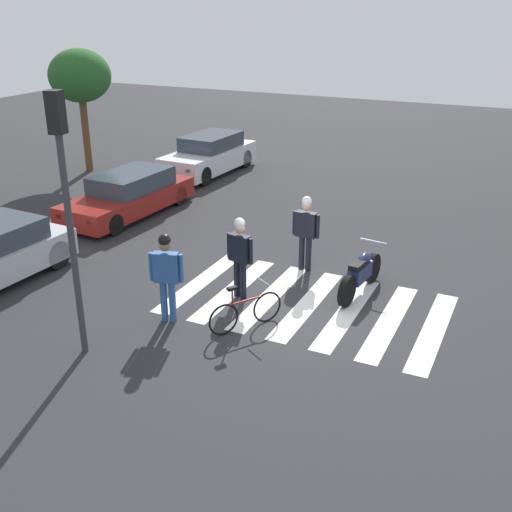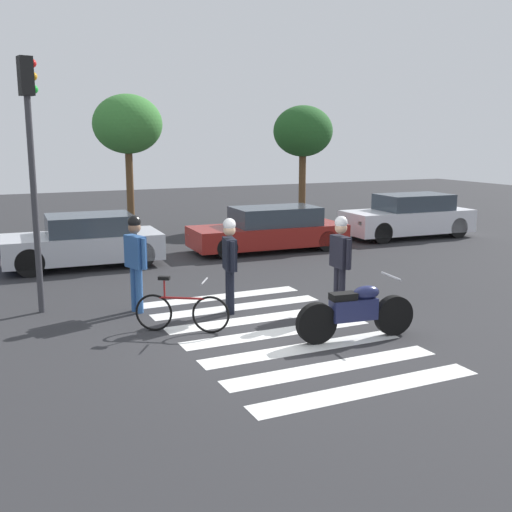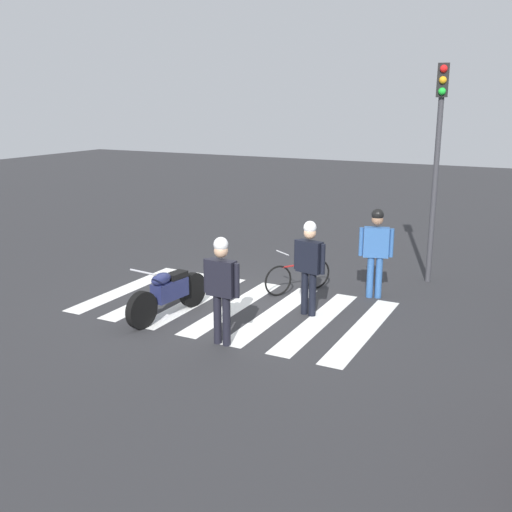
# 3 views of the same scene
# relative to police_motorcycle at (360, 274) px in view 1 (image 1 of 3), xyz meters

# --- Properties ---
(ground_plane) EXTENTS (60.00, 60.00, 0.00)m
(ground_plane) POSITION_rel_police_motorcycle_xyz_m (-1.03, 0.85, -0.48)
(ground_plane) COLOR #2B2B2D
(police_motorcycle) EXTENTS (2.15, 0.62, 1.07)m
(police_motorcycle) POSITION_rel_police_motorcycle_xyz_m (0.00, 0.00, 0.00)
(police_motorcycle) COLOR black
(police_motorcycle) RESTS_ON ground_plane
(leaning_bicycle) EXTENTS (1.45, 0.94, 0.99)m
(leaning_bicycle) POSITION_rel_police_motorcycle_xyz_m (-2.54, 1.62, -0.10)
(leaning_bicycle) COLOR black
(leaning_bicycle) RESTS_ON ground_plane
(officer_on_foot) EXTENTS (0.25, 0.70, 1.88)m
(officer_on_foot) POSITION_rel_police_motorcycle_xyz_m (0.70, 1.60, 0.63)
(officer_on_foot) COLOR black
(officer_on_foot) RESTS_ON ground_plane
(officer_by_motorcycle) EXTENTS (0.30, 0.68, 1.86)m
(officer_by_motorcycle) POSITION_rel_police_motorcycle_xyz_m (-1.32, 2.36, 0.61)
(officer_by_motorcycle) COLOR black
(officer_by_motorcycle) RESTS_ON ground_plane
(pedestrian_bystander) EXTENTS (0.34, 0.68, 1.91)m
(pedestrian_bystander) POSITION_rel_police_motorcycle_xyz_m (-2.94, 3.19, 0.65)
(pedestrian_bystander) COLOR #2D5999
(pedestrian_bystander) RESTS_ON ground_plane
(crosswalk_stripes) EXTENTS (3.53, 5.85, 0.01)m
(crosswalk_stripes) POSITION_rel_police_motorcycle_xyz_m (-1.03, 0.85, -0.47)
(crosswalk_stripes) COLOR silver
(crosswalk_stripes) RESTS_ON ground_plane
(car_maroon_wagon) EXTENTS (4.76, 1.96, 1.31)m
(car_maroon_wagon) POSITION_rel_police_motorcycle_xyz_m (2.36, 8.01, 0.15)
(car_maroon_wagon) COLOR black
(car_maroon_wagon) RESTS_ON ground_plane
(car_white_van) EXTENTS (4.51, 1.94, 1.46)m
(car_white_van) POSITION_rel_police_motorcycle_xyz_m (7.72, 8.22, 0.23)
(car_white_van) COLOR black
(car_white_van) RESTS_ON ground_plane
(traffic_light_pole) EXTENTS (0.35, 0.28, 4.82)m
(traffic_light_pole) POSITION_rel_police_motorcycle_xyz_m (-4.63, 3.97, 2.71)
(traffic_light_pole) COLOR #38383D
(traffic_light_pole) RESTS_ON ground_plane
(street_tree_far) EXTENTS (2.28, 2.28, 4.55)m
(street_tree_far) POSITION_rel_police_motorcycle_xyz_m (6.04, 12.63, 3.06)
(street_tree_far) COLOR brown
(street_tree_far) RESTS_ON ground_plane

